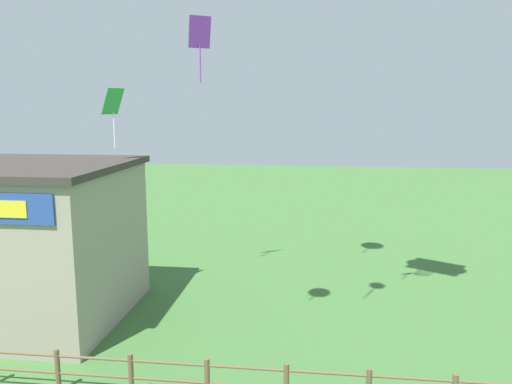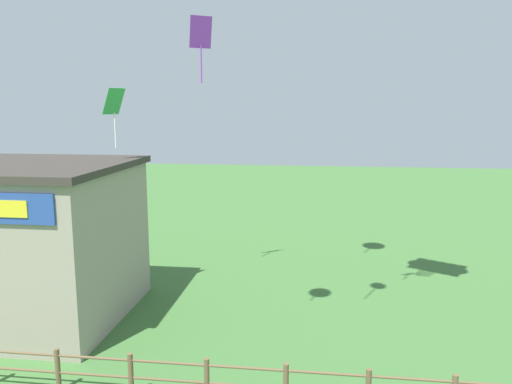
% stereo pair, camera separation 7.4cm
% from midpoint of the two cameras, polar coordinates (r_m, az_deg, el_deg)
% --- Properties ---
extents(wooden_fence, '(18.40, 0.14, 1.22)m').
position_cam_midpoint_polar(wooden_fence, '(13.51, -0.99, -20.75)').
color(wooden_fence, brown).
rests_on(wooden_fence, ground_plane).
extents(seaside_building, '(6.65, 6.51, 5.61)m').
position_cam_midpoint_polar(seaside_building, '(19.55, -24.05, -5.11)').
color(seaside_building, gray).
rests_on(seaside_building, ground_plane).
extents(kite_green_diamond, '(0.75, 0.87, 2.16)m').
position_cam_midpoint_polar(kite_green_diamond, '(19.07, -15.81, 9.41)').
color(kite_green_diamond, green).
extents(kite_purple_streamer, '(0.90, 0.70, 2.58)m').
position_cam_midpoint_polar(kite_purple_streamer, '(20.79, -6.22, 17.23)').
color(kite_purple_streamer, purple).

